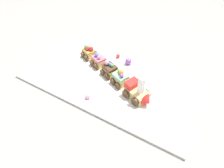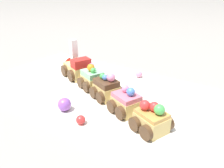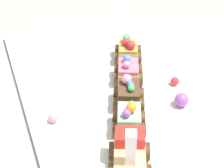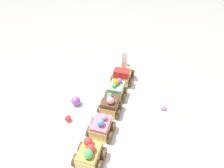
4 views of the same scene
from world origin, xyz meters
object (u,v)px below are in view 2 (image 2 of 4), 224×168
(cake_car_caramel, at_px, (151,120))
(gumball_red, at_px, (81,120))
(cake_car_chocolate, at_px, (106,89))
(gumball_purple, at_px, (64,104))
(cake_train_locomotive, at_px, (76,67))
(gumball_pink, at_px, (139,74))
(cake_car_strawberry, at_px, (126,103))
(cake_car_mint, at_px, (92,79))

(cake_car_caramel, xyz_separation_m, gumball_red, (0.13, 0.06, -0.01))
(cake_car_chocolate, height_order, gumball_purple, cake_car_chocolate)
(cake_train_locomotive, bearing_deg, gumball_pink, -128.06)
(gumball_red, bearing_deg, cake_car_chocolate, -79.27)
(cake_car_chocolate, xyz_separation_m, gumball_purple, (0.04, 0.11, -0.01))
(cake_train_locomotive, xyz_separation_m, gumball_purple, (-0.12, 0.18, -0.01))
(gumball_pink, bearing_deg, cake_car_chocolate, 87.83)
(cake_car_strawberry, xyz_separation_m, gumball_red, (0.05, 0.10, -0.01))
(cake_car_chocolate, bearing_deg, cake_car_mint, 0.14)
(cake_car_strawberry, xyz_separation_m, gumball_pink, (0.07, -0.20, -0.01))
(cake_car_caramel, height_order, gumball_purple, cake_car_caramel)
(cake_train_locomotive, distance_m, gumball_red, 0.28)
(cake_train_locomotive, height_order, cake_car_strawberry, cake_train_locomotive)
(gumball_pink, bearing_deg, cake_car_mint, 61.68)
(cake_car_strawberry, bearing_deg, gumball_purple, 53.93)
(cake_car_strawberry, bearing_deg, gumball_pink, -48.16)
(cake_car_caramel, relative_size, gumball_pink, 4.14)
(cake_train_locomotive, xyz_separation_m, cake_car_mint, (-0.10, 0.04, -0.00))
(cake_car_mint, relative_size, cake_car_strawberry, 1.00)
(cake_car_chocolate, bearing_deg, cake_train_locomotive, 0.04)
(cake_car_mint, xyz_separation_m, gumball_red, (-0.09, 0.16, -0.02))
(gumball_purple, height_order, gumball_red, gumball_purple)
(cake_train_locomotive, distance_m, cake_car_mint, 0.11)
(cake_car_chocolate, height_order, cake_car_caramel, cake_car_chocolate)
(gumball_pink, bearing_deg, gumball_purple, 79.73)
(cake_car_mint, relative_size, cake_car_chocolate, 1.00)
(cake_car_caramel, distance_m, gumball_pink, 0.28)
(cake_car_caramel, bearing_deg, gumball_red, 48.19)
(cake_train_locomotive, bearing_deg, gumball_red, 156.48)
(cake_car_caramel, relative_size, gumball_red, 4.28)
(cake_car_chocolate, bearing_deg, gumball_purple, 89.93)
(cake_car_strawberry, bearing_deg, cake_train_locomotive, 0.06)
(cake_car_caramel, xyz_separation_m, gumball_purple, (0.20, 0.04, -0.01))
(gumball_purple, relative_size, gumball_pink, 1.52)
(cake_car_strawberry, bearing_deg, cake_car_chocolate, 0.10)
(cake_car_mint, distance_m, cake_car_strawberry, 0.16)
(cake_car_chocolate, distance_m, gumball_pink, 0.17)
(gumball_purple, xyz_separation_m, gumball_pink, (-0.05, -0.28, -0.01))
(cake_car_caramel, bearing_deg, cake_car_chocolate, -0.01)
(cake_car_mint, height_order, gumball_pink, cake_car_mint)
(cake_car_mint, bearing_deg, cake_car_chocolate, -179.86)
(cake_train_locomotive, xyz_separation_m, cake_car_chocolate, (-0.17, 0.07, -0.00))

